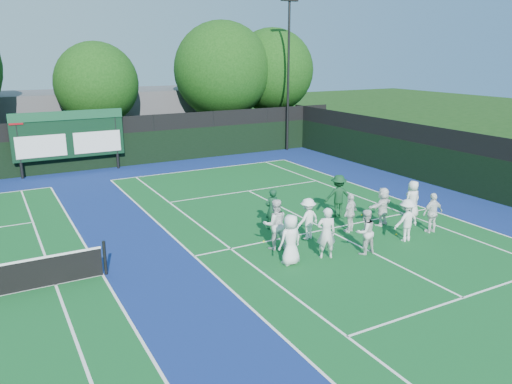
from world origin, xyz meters
TOP-DOWN VIEW (x-y plane):
  - ground at (0.00, 0.00)m, footprint 120.00×120.00m
  - court_apron at (-6.00, 1.00)m, footprint 34.00×32.00m
  - near_court at (0.00, 1.00)m, footprint 11.05×23.85m
  - back_fence at (-6.00, 16.00)m, footprint 34.00×0.08m
  - divider_fence_right at (9.00, 1.00)m, footprint 0.08×32.00m
  - scoreboard at (-7.01, 15.59)m, footprint 6.00×0.21m
  - clubhouse at (-2.00, 24.00)m, footprint 18.00×6.00m
  - light_pole_right at (7.50, 15.70)m, footprint 1.20×0.30m
  - tree_c at (-4.32, 19.58)m, footprint 5.24×5.24m
  - tree_d at (4.49, 19.58)m, footprint 6.87×6.87m
  - tree_e at (8.61, 19.58)m, footprint 6.22×6.22m
  - tennis_ball_0 at (-2.78, 1.00)m, footprint 0.07×0.07m
  - tennis_ball_1 at (2.36, 1.68)m, footprint 0.07×0.07m
  - tennis_ball_2 at (1.95, -0.78)m, footprint 0.07×0.07m
  - tennis_ball_4 at (-1.49, 1.28)m, footprint 0.07×0.07m
  - player_front_0 at (-2.98, -1.07)m, footprint 0.87×0.62m
  - player_front_1 at (-1.67, -1.22)m, footprint 0.75×0.63m
  - player_front_2 at (-0.30, -1.55)m, footprint 0.80×0.64m
  - player_front_3 at (1.82, -1.34)m, footprint 1.03×0.61m
  - player_front_4 at (3.35, -1.16)m, footprint 0.93×0.43m
  - player_back_0 at (-2.73, 0.31)m, footprint 1.01×0.87m
  - player_back_1 at (-1.19, 0.55)m, footprint 1.09×0.76m
  - player_back_2 at (0.66, 0.40)m, footprint 0.96×0.70m
  - player_back_3 at (2.28, 0.40)m, footprint 1.50×0.85m
  - player_back_4 at (4.05, 0.54)m, footprint 0.77×0.51m
  - coach_left at (-1.80, 2.09)m, footprint 0.60×0.40m
  - coach_right at (1.40, 2.09)m, footprint 1.33×1.09m

SIDE VIEW (x-z plane):
  - ground at x=0.00m, z-range 0.00..0.00m
  - court_apron at x=-6.00m, z-range 0.00..0.01m
  - near_court at x=0.00m, z-range 0.01..0.01m
  - tennis_ball_0 at x=-2.78m, z-range 0.00..0.07m
  - tennis_ball_1 at x=2.36m, z-range 0.00..0.07m
  - tennis_ball_2 at x=1.95m, z-range 0.00..0.07m
  - tennis_ball_4 at x=-1.49m, z-range 0.00..0.07m
  - player_back_2 at x=0.66m, z-range 0.00..1.51m
  - player_back_3 at x=2.28m, z-range 0.00..1.54m
  - player_back_1 at x=-1.19m, z-range 0.00..1.55m
  - player_front_4 at x=3.35m, z-range 0.00..1.55m
  - player_back_4 at x=4.05m, z-range 0.00..1.56m
  - player_front_3 at x=1.82m, z-range 0.00..1.57m
  - player_front_2 at x=-0.30m, z-range 0.00..1.57m
  - coach_left at x=-1.80m, z-range 0.00..1.61m
  - player_front_0 at x=-2.98m, z-range 0.00..1.68m
  - player_front_1 at x=-1.67m, z-range 0.00..1.76m
  - coach_right at x=1.40m, z-range 0.00..1.79m
  - player_back_0 at x=-2.73m, z-range 0.00..1.80m
  - back_fence at x=-6.00m, z-range -0.14..2.86m
  - divider_fence_right at x=9.00m, z-range -0.14..2.86m
  - clubhouse at x=-2.00m, z-range 0.00..4.00m
  - scoreboard at x=-7.01m, z-range 0.42..3.97m
  - tree_c at x=-4.32m, z-range 0.91..8.27m
  - tree_e at x=8.61m, z-range 0.95..9.40m
  - tree_d at x=4.49m, z-range 0.82..9.68m
  - light_pole_right at x=7.50m, z-range 1.24..11.36m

